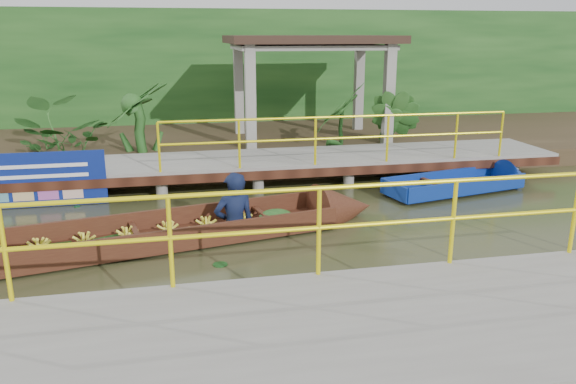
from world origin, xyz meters
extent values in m
plane|color=#34371B|center=(0.00, 0.00, 0.00)|extent=(80.00, 80.00, 0.00)
cube|color=#352D1A|center=(0.00, 7.50, 0.23)|extent=(30.00, 8.00, 0.45)
cube|color=gray|center=(0.00, 3.50, 0.50)|extent=(16.00, 2.00, 0.15)
cube|color=black|center=(0.00, 2.50, 0.42)|extent=(16.00, 0.12, 0.18)
cylinder|color=yellow|center=(2.75, 2.55, 1.57)|extent=(7.50, 0.05, 0.05)
cylinder|color=yellow|center=(2.75, 2.55, 1.12)|extent=(7.50, 0.05, 0.05)
cylinder|color=yellow|center=(2.75, 2.55, 1.07)|extent=(0.05, 0.05, 1.00)
cylinder|color=gray|center=(-4.00, 2.70, 0.22)|extent=(0.24, 0.24, 0.55)
cylinder|color=gray|center=(-4.00, 4.30, 0.22)|extent=(0.24, 0.24, 0.55)
cylinder|color=gray|center=(-2.00, 2.70, 0.22)|extent=(0.24, 0.24, 0.55)
cylinder|color=gray|center=(-2.00, 4.30, 0.22)|extent=(0.24, 0.24, 0.55)
cylinder|color=gray|center=(0.00, 2.70, 0.22)|extent=(0.24, 0.24, 0.55)
cylinder|color=gray|center=(0.00, 4.30, 0.22)|extent=(0.24, 0.24, 0.55)
cylinder|color=gray|center=(2.00, 2.70, 0.22)|extent=(0.24, 0.24, 0.55)
cylinder|color=gray|center=(2.00, 4.30, 0.22)|extent=(0.24, 0.24, 0.55)
cylinder|color=gray|center=(4.00, 2.70, 0.22)|extent=(0.24, 0.24, 0.55)
cylinder|color=gray|center=(4.00, 4.30, 0.22)|extent=(0.24, 0.24, 0.55)
cylinder|color=gray|center=(6.00, 2.70, 0.22)|extent=(0.24, 0.24, 0.55)
cylinder|color=gray|center=(6.00, 4.30, 0.22)|extent=(0.24, 0.24, 0.55)
cylinder|color=gray|center=(0.00, 2.70, 0.22)|extent=(0.24, 0.24, 0.55)
cube|color=gray|center=(1.00, -4.20, 0.30)|extent=(18.00, 2.40, 0.70)
cylinder|color=yellow|center=(1.00, -3.05, 1.65)|extent=(10.00, 0.05, 0.05)
cylinder|color=yellow|center=(1.00, -3.05, 1.20)|extent=(10.00, 0.05, 0.05)
cylinder|color=yellow|center=(1.00, -3.05, 1.15)|extent=(0.05, 0.05, 1.00)
cube|color=gray|center=(1.20, 5.10, 1.60)|extent=(0.25, 0.25, 2.80)
cube|color=gray|center=(4.80, 5.10, 1.60)|extent=(0.25, 0.25, 2.80)
cube|color=gray|center=(1.20, 7.50, 1.60)|extent=(0.25, 0.25, 2.80)
cube|color=gray|center=(4.80, 7.50, 1.60)|extent=(0.25, 0.25, 2.80)
cube|color=gray|center=(3.00, 6.30, 2.90)|extent=(4.00, 2.60, 0.12)
cube|color=#2F1F17|center=(3.00, 6.30, 3.10)|extent=(4.40, 3.00, 0.20)
cube|color=#133E14|center=(0.00, 10.00, 2.00)|extent=(30.00, 0.80, 4.00)
cube|color=#39170F|center=(-2.43, -0.28, 0.07)|extent=(8.71, 2.86, 0.07)
cube|color=#39170F|center=(-2.54, 0.25, 0.22)|extent=(8.50, 1.87, 0.37)
cube|color=#39170F|center=(-2.32, -0.81, 0.22)|extent=(8.50, 1.87, 0.37)
cone|color=#39170F|center=(2.29, 0.72, 0.15)|extent=(1.28, 1.24, 1.04)
ellipsoid|color=#133E14|center=(0.97, 0.44, 0.17)|extent=(0.69, 0.59, 0.28)
imported|color=black|center=(0.22, 0.28, 1.05)|extent=(0.76, 0.56, 1.91)
cube|color=navy|center=(5.04, 1.82, 0.10)|extent=(3.14, 1.54, 0.10)
cube|color=navy|center=(4.94, 2.26, 0.22)|extent=(2.96, 0.72, 0.30)
cube|color=navy|center=(5.14, 1.38, 0.22)|extent=(2.96, 0.72, 0.30)
cube|color=navy|center=(3.57, 1.49, 0.22)|extent=(0.26, 0.90, 0.30)
cone|color=navy|center=(6.71, 2.19, 0.16)|extent=(0.77, 0.96, 0.85)
cube|color=black|center=(4.55, 1.71, 0.26)|extent=(0.30, 0.91, 0.05)
cube|color=navy|center=(-3.76, 2.48, 0.55)|extent=(3.44, 0.03, 1.08)
cube|color=white|center=(-3.76, 2.46, 0.82)|extent=(2.80, 0.01, 0.07)
cube|color=white|center=(-3.76, 2.46, 0.62)|extent=(2.80, 0.01, 0.07)
imported|color=#133E14|center=(-3.50, 5.30, 1.27)|extent=(1.31, 1.31, 1.63)
imported|color=#133E14|center=(-1.50, 5.30, 1.27)|extent=(1.31, 1.31, 1.63)
imported|color=#133E14|center=(3.50, 5.30, 1.27)|extent=(1.31, 1.31, 1.63)
imported|color=#133E14|center=(5.00, 5.30, 1.27)|extent=(1.31, 1.31, 1.63)
camera|label=1|loc=(-0.71, -8.66, 3.25)|focal=35.00mm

